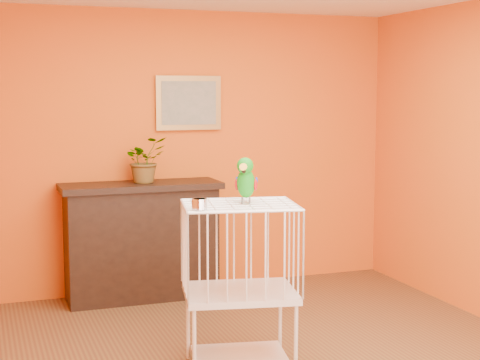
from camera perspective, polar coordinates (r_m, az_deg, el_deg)
name	(u,v)px	position (r m, az deg, el deg)	size (l,w,h in m)	color
room_shell	(282,134)	(4.76, 3.30, 3.57)	(4.50, 4.50, 4.50)	#E05815
console_cabinet	(141,241)	(6.66, -7.65, -4.70)	(1.41, 0.51, 1.05)	black
potted_plant	(143,164)	(6.63, -7.53, 1.22)	(0.37, 0.41, 0.32)	#26722D
framed_picture	(189,103)	(6.85, -4.01, 5.98)	(0.62, 0.04, 0.50)	#A47B3A
birdcage	(240,284)	(4.92, -0.02, -8.11)	(0.82, 0.69, 1.12)	silver
feed_cup	(199,204)	(4.57, -3.16, -1.87)	(0.10, 0.10, 0.07)	silver
parrot	(246,180)	(4.81, 0.46, 0.01)	(0.20, 0.27, 0.31)	#59544C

